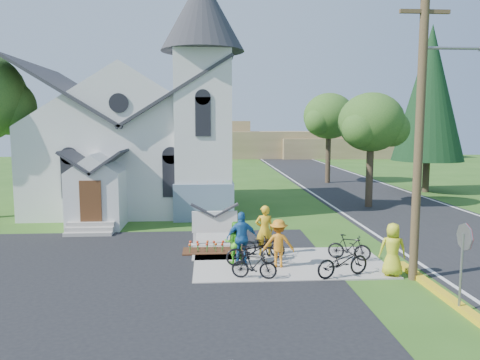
{
  "coord_description": "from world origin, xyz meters",
  "views": [
    {
      "loc": [
        -1.46,
        -16.1,
        5.12
      ],
      "look_at": [
        -0.01,
        5.0,
        2.59
      ],
      "focal_mm": 35.0,
      "sensor_mm": 36.0,
      "label": 1
    }
  ],
  "objects": [
    {
      "name": "bike_2",
      "position": [
        0.1,
        0.29,
        0.55
      ],
      "size": [
        1.97,
        0.88,
        1.0
      ],
      "primitive_type": "imported",
      "rotation": [
        0.0,
        0.0,
        1.69
      ],
      "color": "black",
      "rests_on": "sidewalk"
    },
    {
      "name": "stop_sign",
      "position": [
        5.43,
        -4.2,
        1.78
      ],
      "size": [
        0.11,
        0.76,
        2.48
      ],
      "color": "gray",
      "rests_on": "ground"
    },
    {
      "name": "bike_1",
      "position": [
        0.03,
        -1.2,
        0.5
      ],
      "size": [
        1.57,
        0.75,
        0.91
      ],
      "primitive_type": "imported",
      "rotation": [
        0.0,
        0.0,
        1.35
      ],
      "color": "black",
      "rests_on": "sidewalk"
    },
    {
      "name": "church",
      "position": [
        -5.48,
        12.48,
        5.25
      ],
      "size": [
        12.35,
        12.0,
        13.0
      ],
      "color": "silver",
      "rests_on": "ground"
    },
    {
      "name": "bike_4",
      "position": [
        3.0,
        -1.2,
        0.57
      ],
      "size": [
        2.08,
        1.3,
        1.03
      ],
      "primitive_type": "imported",
      "rotation": [
        0.0,
        0.0,
        1.91
      ],
      "color": "black",
      "rests_on": "sidewalk"
    },
    {
      "name": "conifer",
      "position": [
        15.0,
        18.0,
        7.39
      ],
      "size": [
        5.2,
        5.2,
        12.4
      ],
      "color": "#392A1F",
      "rests_on": "ground"
    },
    {
      "name": "parking_lot",
      "position": [
        -7.0,
        -2.0,
        0.01
      ],
      "size": [
        20.0,
        16.0,
        0.02
      ],
      "primitive_type": "cube",
      "color": "black",
      "rests_on": "ground"
    },
    {
      "name": "church_sign",
      "position": [
        -1.2,
        3.2,
        1.03
      ],
      "size": [
        2.2,
        0.4,
        1.7
      ],
      "color": "#9E988F",
      "rests_on": "ground"
    },
    {
      "name": "bike_3",
      "position": [
        3.81,
        0.7,
        0.53
      ],
      "size": [
        1.65,
        1.05,
        0.96
      ],
      "primitive_type": "imported",
      "rotation": [
        0.0,
        0.0,
        1.16
      ],
      "color": "black",
      "rests_on": "sidewalk"
    },
    {
      "name": "cyclist_1",
      "position": [
        -0.51,
        0.62,
        0.82
      ],
      "size": [
        0.77,
        0.61,
        1.55
      ],
      "primitive_type": "imported",
      "rotation": [
        0.0,
        0.0,
        3.11
      ],
      "color": "#4FC725",
      "rests_on": "sidewalk"
    },
    {
      "name": "tree_road_mid",
      "position": [
        9.0,
        24.0,
        5.78
      ],
      "size": [
        4.4,
        4.4,
        7.8
      ],
      "color": "#392A1F",
      "rests_on": "ground"
    },
    {
      "name": "tree_road_near",
      "position": [
        8.5,
        12.0,
        5.21
      ],
      "size": [
        4.0,
        4.0,
        7.05
      ],
      "color": "#392A1F",
      "rests_on": "ground"
    },
    {
      "name": "cyclist_0",
      "position": [
        0.71,
        1.56,
        1.03
      ],
      "size": [
        0.72,
        0.48,
        1.97
      ],
      "primitive_type": "imported",
      "rotation": [
        0.0,
        0.0,
        3.13
      ],
      "color": "gold",
      "rests_on": "sidewalk"
    },
    {
      "name": "distant_hills",
      "position": [
        3.36,
        56.33,
        2.17
      ],
      "size": [
        61.0,
        10.0,
        5.6
      ],
      "color": "olive",
      "rests_on": "ground"
    },
    {
      "name": "cyclist_3",
      "position": [
        1.03,
        0.04,
        0.91
      ],
      "size": [
        1.21,
        0.82,
        1.72
      ],
      "primitive_type": "imported",
      "rotation": [
        0.0,
        0.0,
        2.96
      ],
      "color": "orange",
      "rests_on": "sidewalk"
    },
    {
      "name": "road",
      "position": [
        10.0,
        15.0,
        0.01
      ],
      "size": [
        8.0,
        90.0,
        0.02
      ],
      "primitive_type": "cube",
      "color": "black",
      "rests_on": "ground"
    },
    {
      "name": "ground",
      "position": [
        0.0,
        0.0,
        0.0
      ],
      "size": [
        120.0,
        120.0,
        0.0
      ],
      "primitive_type": "plane",
      "color": "#2D5618",
      "rests_on": "ground"
    },
    {
      "name": "sidewalk",
      "position": [
        1.5,
        0.5,
        0.03
      ],
      "size": [
        7.0,
        4.0,
        0.05
      ],
      "primitive_type": "cube",
      "color": "#9E988F",
      "rests_on": "ground"
    },
    {
      "name": "utility_pole",
      "position": [
        5.36,
        -1.5,
        5.4
      ],
      "size": [
        3.45,
        0.28,
        10.0
      ],
      "color": "#402F20",
      "rests_on": "ground"
    },
    {
      "name": "cyclist_2",
      "position": [
        -0.25,
        0.45,
        1.01
      ],
      "size": [
        1.15,
        0.53,
        1.93
      ],
      "primitive_type": "imported",
      "rotation": [
        0.0,
        0.0,
        3.2
      ],
      "color": "#2060A3",
      "rests_on": "sidewalk"
    },
    {
      "name": "bike_0",
      "position": [
        0.64,
        1.4,
        0.5
      ],
      "size": [
        1.81,
        1.15,
        0.9
      ],
      "primitive_type": "imported",
      "rotation": [
        0.0,
        0.0,
        1.22
      ],
      "color": "black",
      "rests_on": "sidewalk"
    },
    {
      "name": "cyclist_4",
      "position": [
        4.7,
        -1.2,
        0.95
      ],
      "size": [
        0.99,
        0.76,
        1.8
      ],
      "primitive_type": "imported",
      "rotation": [
        0.0,
        0.0,
        2.9
      ],
      "color": "gold",
      "rests_on": "sidewalk"
    },
    {
      "name": "flower_bed",
      "position": [
        -1.2,
        2.3,
        0.04
      ],
      "size": [
        2.6,
        1.1,
        0.07
      ],
      "primitive_type": "cube",
      "color": "#33180E",
      "rests_on": "ground"
    }
  ]
}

